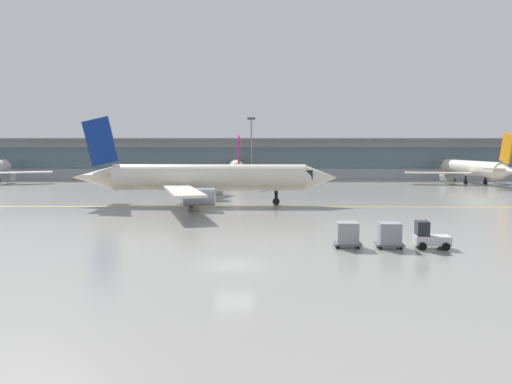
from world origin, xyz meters
name	(u,v)px	position (x,y,z in m)	size (l,w,h in m)	color
ground_plane	(235,265)	(0.00, 0.00, 0.00)	(400.00, 400.00, 0.00)	gray
taxiway_centreline_stripe	(209,207)	(-4.72, 31.85, 0.00)	(110.00, 0.36, 0.01)	yellow
terminal_concourse	(251,158)	(0.00, 91.92, 4.92)	(199.50, 11.00, 9.60)	#B2B7BC
gate_airplane_1	(238,168)	(-2.66, 75.26, 3.03)	(28.31, 30.51, 10.10)	silver
gate_airplane_2	(474,169)	(46.24, 71.62, 3.09)	(28.91, 31.16, 10.32)	silver
taxiing_regional_jet	(207,178)	(-5.18, 33.85, 3.50)	(35.11, 32.73, 11.66)	silver
baggage_tug	(430,237)	(14.57, 5.35, 0.89)	(2.71, 1.81, 2.10)	silver
cargo_dolly_lead	(391,234)	(11.65, 5.60, 1.05)	(2.23, 1.77, 1.94)	#595B60
cargo_dolly_trailing	(349,234)	(8.49, 5.87, 1.05)	(2.23, 1.77, 1.94)	#595B60
apron_light_mast_1	(252,146)	(0.37, 84.93, 7.88)	(1.80, 0.36, 14.37)	gray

